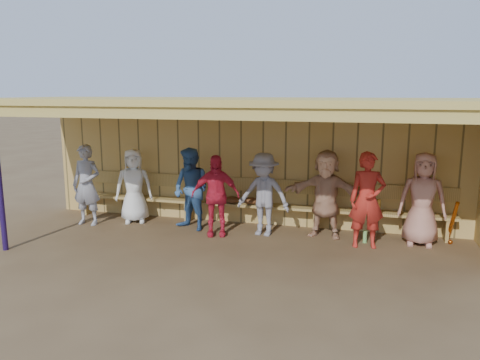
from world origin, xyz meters
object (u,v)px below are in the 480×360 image
(player_f, at_px, (326,194))
(player_c, at_px, (191,189))
(player_e, at_px, (264,194))
(player_h, at_px, (422,199))
(player_a, at_px, (87,185))
(player_b, at_px, (134,186))
(player_d, at_px, (215,195))
(player_g, at_px, (367,200))
(bench, at_px, (250,199))

(player_f, bearing_deg, player_c, -169.64)
(player_e, distance_m, player_h, 2.74)
(player_a, xyz_separation_m, player_b, (0.81, 0.41, -0.05))
(player_a, relative_size, player_f, 1.00)
(player_b, distance_m, player_h, 5.44)
(player_d, distance_m, player_e, 0.88)
(player_c, distance_m, player_e, 1.40)
(player_f, bearing_deg, player_g, -24.03)
(player_d, relative_size, player_h, 0.93)
(player_b, height_order, player_f, player_f)
(player_b, xyz_separation_m, player_f, (3.81, 0.02, 0.05))
(player_c, bearing_deg, bench, 52.95)
(player_c, xyz_separation_m, player_e, (1.39, 0.03, -0.02))
(player_b, distance_m, player_f, 3.81)
(player_d, relative_size, player_g, 0.92)
(player_a, bearing_deg, player_h, 2.55)
(player_d, bearing_deg, player_b, 151.53)
(player_d, bearing_deg, player_c, 142.91)
(player_e, bearing_deg, player_d, -156.39)
(player_a, height_order, player_g, player_g)
(player_b, xyz_separation_m, player_e, (2.71, -0.18, 0.02))
(player_a, relative_size, player_h, 0.99)
(bench, bearing_deg, player_e, -55.20)
(player_e, xyz_separation_m, bench, (-0.39, 0.56, -0.24))
(player_f, xyz_separation_m, bench, (-1.49, 0.36, -0.27))
(player_e, height_order, player_g, player_g)
(player_g, bearing_deg, player_h, 14.12)
(player_c, bearing_deg, player_g, 19.45)
(player_d, height_order, player_h, player_h)
(player_e, height_order, player_f, player_f)
(player_d, bearing_deg, player_a, 163.93)
(player_h, bearing_deg, player_d, -170.07)
(player_a, relative_size, player_g, 0.98)
(player_f, bearing_deg, bench, 171.57)
(player_f, bearing_deg, player_d, -162.05)
(player_a, height_order, player_c, player_a)
(player_b, bearing_deg, player_e, -27.47)
(player_d, distance_m, bench, 0.95)
(player_f, xyz_separation_m, player_g, (0.72, -0.40, 0.02))
(player_e, bearing_deg, player_f, 18.00)
(player_f, bearing_deg, player_e, -164.51)
(player_d, height_order, player_g, player_g)
(player_a, xyz_separation_m, player_f, (4.62, 0.43, -0.00))
(player_g, height_order, bench, player_g)
(player_a, height_order, bench, player_a)
(player_g, xyz_separation_m, player_h, (0.91, 0.37, -0.01))
(bench, bearing_deg, player_h, -7.23)
(bench, bearing_deg, player_b, -170.60)
(player_a, height_order, player_f, player_a)
(bench, bearing_deg, player_d, -119.47)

